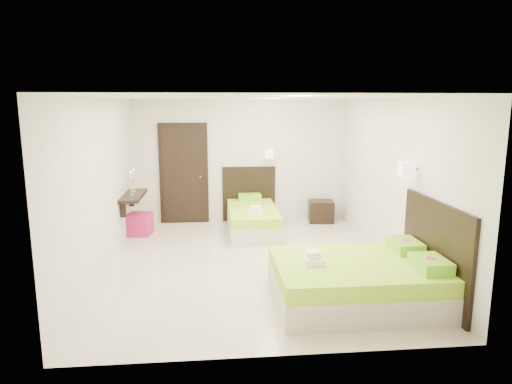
{
  "coord_description": "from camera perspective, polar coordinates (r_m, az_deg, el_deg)",
  "views": [
    {
      "loc": [
        -0.59,
        -6.91,
        2.5
      ],
      "look_at": [
        0.1,
        0.3,
        1.1
      ],
      "focal_mm": 32.0,
      "sensor_mm": 36.0,
      "label": 1
    }
  ],
  "objects": [
    {
      "name": "ottoman",
      "position": [
        9.14,
        -14.31,
        -3.91
      ],
      "size": [
        0.49,
        0.49,
        0.42
      ],
      "primitive_type": "cube",
      "rotation": [
        0.0,
        0.0,
        -0.16
      ],
      "color": "#A91654",
      "rests_on": "ground"
    },
    {
      "name": "nightstand",
      "position": [
        9.92,
        8.13,
        -2.41
      ],
      "size": [
        0.57,
        0.52,
        0.46
      ],
      "primitive_type": "cube",
      "rotation": [
        0.0,
        0.0,
        -0.13
      ],
      "color": "black",
      "rests_on": "ground"
    },
    {
      "name": "console_shelf",
      "position": [
        8.8,
        -15.14,
        -0.47
      ],
      "size": [
        0.35,
        1.2,
        0.78
      ],
      "color": "black",
      "rests_on": "ground"
    },
    {
      "name": "door",
      "position": [
        9.74,
        -9.01,
        2.24
      ],
      "size": [
        1.02,
        0.15,
        2.14
      ],
      "color": "black",
      "rests_on": "ground"
    },
    {
      "name": "floor",
      "position": [
        7.38,
        -0.56,
        -8.88
      ],
      "size": [
        5.5,
        5.5,
        0.0
      ],
      "primitive_type": "plane",
      "color": "beige",
      "rests_on": "ground"
    },
    {
      "name": "bed_double",
      "position": [
        6.07,
        13.2,
        -10.52
      ],
      "size": [
        2.09,
        1.77,
        1.72
      ],
      "color": "beige",
      "rests_on": "ground"
    },
    {
      "name": "bed_single",
      "position": [
        9.1,
        -0.45,
        -3.15
      ],
      "size": [
        1.14,
        1.89,
        1.56
      ],
      "color": "beige",
      "rests_on": "ground"
    }
  ]
}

